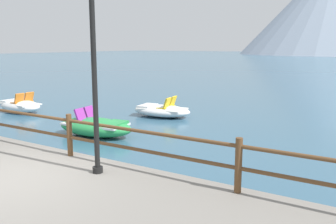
# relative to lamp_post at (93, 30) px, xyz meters

# --- Properties ---
(ground_plane) EXTENTS (200.00, 200.00, 0.00)m
(ground_plane) POSITION_rel_lamp_post_xyz_m (-1.29, 38.97, -3.11)
(ground_plane) COLOR #38607A
(dock_railing) EXTENTS (23.92, 0.12, 0.95)m
(dock_railing) POSITION_rel_lamp_post_xyz_m (-1.29, 0.52, -2.14)
(dock_railing) COLOR brown
(dock_railing) RESTS_ON promenade_dock
(lamp_post) EXTENTS (0.28, 0.28, 4.55)m
(lamp_post) POSITION_rel_lamp_post_xyz_m (0.00, 0.00, 0.00)
(lamp_post) COLOR black
(lamp_post) RESTS_ON promenade_dock
(pedal_boat_1) EXTENTS (2.33, 1.26, 0.87)m
(pedal_boat_1) POSITION_rel_lamp_post_xyz_m (-8.84, 4.77, -2.83)
(pedal_boat_1) COLOR white
(pedal_boat_1) RESTS_ON ground
(pedal_boat_2) EXTENTS (2.71, 1.50, 0.90)m
(pedal_boat_2) POSITION_rel_lamp_post_xyz_m (-3.16, 3.35, -2.81)
(pedal_boat_2) COLOR green
(pedal_boat_2) RESTS_ON ground
(pedal_boat_4) EXTENTS (2.53, 1.57, 0.82)m
(pedal_boat_4) POSITION_rel_lamp_post_xyz_m (-3.13, 7.15, -2.87)
(pedal_boat_4) COLOR white
(pedal_boat_4) RESTS_ON ground
(distant_peak) EXTENTS (54.29, 54.29, 28.91)m
(distant_peak) POSITION_rel_lamp_post_xyz_m (-12.10, 115.05, 11.34)
(distant_peak) COLOR #93A3B7
(distant_peak) RESTS_ON ground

